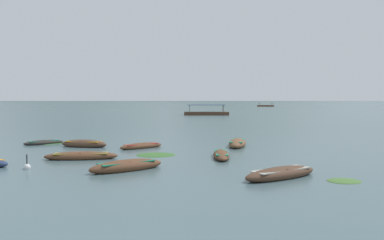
# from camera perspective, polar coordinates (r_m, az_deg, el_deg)

# --- Properties ---
(ground_plane) EXTENTS (6000.00, 6000.00, 0.00)m
(ground_plane) POSITION_cam_1_polar(r_m,az_deg,el_deg) (1506.79, -2.06, 2.84)
(ground_plane) COLOR #476066
(mountain_2) EXTENTS (1507.10, 1507.10, 440.51)m
(mountain_2) POSITION_cam_1_polar(r_m,az_deg,el_deg) (2358.77, -15.08, 8.15)
(mountain_2) COLOR #4C5B56
(mountain_2) RESTS_ON ground
(mountain_3) EXTENTS (1133.94, 1133.94, 335.79)m
(mountain_3) POSITION_cam_1_polar(r_m,az_deg,el_deg) (1913.04, 6.42, 7.89)
(mountain_3) COLOR #56665B
(mountain_3) RESTS_ON ground
(rowboat_0) EXTENTS (1.20, 3.82, 0.52)m
(rowboat_0) POSITION_cam_1_polar(r_m,az_deg,el_deg) (23.98, 4.26, -5.06)
(rowboat_0) COLOR brown
(rowboat_0) RESTS_ON ground
(rowboat_1) EXTENTS (3.90, 3.25, 0.67)m
(rowboat_1) POSITION_cam_1_polar(r_m,az_deg,el_deg) (19.96, -9.42, -6.59)
(rowboat_1) COLOR brown
(rowboat_1) RESTS_ON ground
(rowboat_2) EXTENTS (2.11, 4.25, 0.70)m
(rowboat_2) POSITION_cam_1_polar(r_m,az_deg,el_deg) (29.92, 6.57, -3.36)
(rowboat_2) COLOR brown
(rowboat_2) RESTS_ON ground
(rowboat_3) EXTENTS (3.33, 2.93, 0.49)m
(rowboat_3) POSITION_cam_1_polar(r_m,az_deg,el_deg) (28.74, -7.34, -3.76)
(rowboat_3) COLOR brown
(rowboat_3) RESTS_ON ground
(rowboat_4) EXTENTS (3.03, 2.50, 0.42)m
(rowboat_4) POSITION_cam_1_polar(r_m,az_deg,el_deg) (33.12, -20.67, -3.07)
(rowboat_4) COLOR #2D2826
(rowboat_4) RESTS_ON ground
(rowboat_5) EXTENTS (4.36, 1.51, 0.57)m
(rowboat_5) POSITION_cam_1_polar(r_m,az_deg,el_deg) (24.21, -15.74, -5.05)
(rowboat_5) COLOR brown
(rowboat_5) RESTS_ON ground
(rowboat_6) EXTENTS (3.84, 2.23, 0.67)m
(rowboat_6) POSITION_cam_1_polar(r_m,az_deg,el_deg) (30.40, -15.37, -3.37)
(rowboat_6) COLOR #4C3323
(rowboat_6) RESTS_ON ground
(rowboat_9) EXTENTS (4.17, 3.26, 0.62)m
(rowboat_9) POSITION_cam_1_polar(r_m,az_deg,el_deg) (18.28, 12.74, -7.56)
(rowboat_9) COLOR #4C3323
(rowboat_9) RESTS_ON ground
(ferry_0) EXTENTS (10.14, 3.47, 2.54)m
(ferry_0) POSITION_cam_1_polar(r_m,az_deg,el_deg) (89.31, 2.10, 1.01)
(ferry_0) COLOR #4C3323
(ferry_0) RESTS_ON ground
(ferry_1) EXTENTS (8.68, 4.33, 2.54)m
(ferry_1) POSITION_cam_1_polar(r_m,az_deg,el_deg) (201.46, 10.59, 2.05)
(ferry_1) COLOR brown
(ferry_1) RESTS_ON ground
(mooring_buoy) EXTENTS (0.36, 0.36, 0.84)m
(mooring_buoy) POSITION_cam_1_polar(r_m,az_deg,el_deg) (21.80, -22.76, -6.29)
(mooring_buoy) COLOR silver
(mooring_buoy) RESTS_ON ground
(weed_patch_0) EXTENTS (1.50, 1.31, 0.14)m
(weed_patch_0) POSITION_cam_1_polar(r_m,az_deg,el_deg) (18.36, 21.13, -8.25)
(weed_patch_0) COLOR #477033
(weed_patch_0) RESTS_ON ground
(weed_patch_1) EXTENTS (2.86, 2.81, 0.14)m
(weed_patch_1) POSITION_cam_1_polar(r_m,az_deg,el_deg) (33.52, -19.85, -3.21)
(weed_patch_1) COLOR #38662D
(weed_patch_1) RESTS_ON ground
(weed_patch_2) EXTENTS (2.60, 2.38, 0.14)m
(weed_patch_2) POSITION_cam_1_polar(r_m,az_deg,el_deg) (25.16, -5.25, -5.06)
(weed_patch_2) COLOR #38662D
(weed_patch_2) RESTS_ON ground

